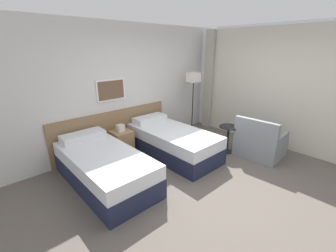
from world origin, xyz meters
TOP-DOWN VIEW (x-y plane):
  - ground_plane at (0.00, 0.00)m, footprint 16.00×16.00m
  - wall_headboard at (-0.04, 2.30)m, footprint 10.00×0.10m
  - wall_window at (2.35, -0.00)m, footprint 0.21×4.77m
  - bed_near_door at (-1.38, 1.24)m, footprint 0.98×2.02m
  - bed_near_window at (0.21, 1.24)m, footprint 0.98×2.02m
  - nightstand at (-0.59, 1.98)m, footprint 0.40×0.42m
  - floor_lamp at (1.47, 1.80)m, footprint 0.27×0.27m
  - side_table at (1.19, 0.51)m, footprint 0.40×0.40m
  - armchair at (1.52, -0.06)m, footprint 0.85×0.91m

SIDE VIEW (x-z plane):
  - ground_plane at x=0.00m, z-range 0.00..0.00m
  - armchair at x=1.52m, z-range -0.17..0.70m
  - nightstand at x=-0.59m, z-range -0.06..0.61m
  - bed_near_door at x=-1.38m, z-range -0.06..0.64m
  - bed_near_window at x=0.21m, z-range -0.06..0.64m
  - side_table at x=1.19m, z-range 0.11..0.71m
  - wall_headboard at x=-0.04m, z-range -0.05..2.65m
  - wall_window at x=2.35m, z-range -0.01..2.69m
  - floor_lamp at x=1.47m, z-range 0.57..2.17m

